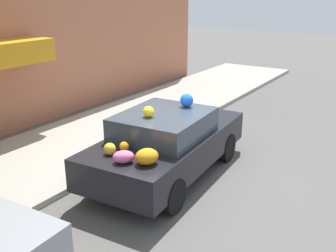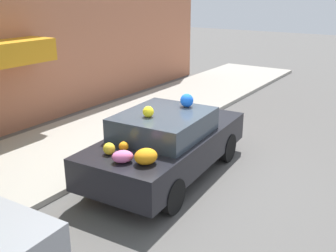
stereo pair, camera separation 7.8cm
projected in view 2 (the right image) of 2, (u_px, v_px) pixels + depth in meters
ground_plane at (168, 174)px, 8.10m from camera, size 60.00×60.00×0.00m
sidewalk_curb at (75, 145)px, 9.49m from camera, size 24.00×3.20×0.12m
building_facade at (2, 34)px, 9.76m from camera, size 18.00×1.20×5.19m
fire_hydrant at (152, 121)px, 9.92m from camera, size 0.20×0.20×0.70m
art_car at (167, 142)px, 7.83m from camera, size 4.12×2.00×1.63m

